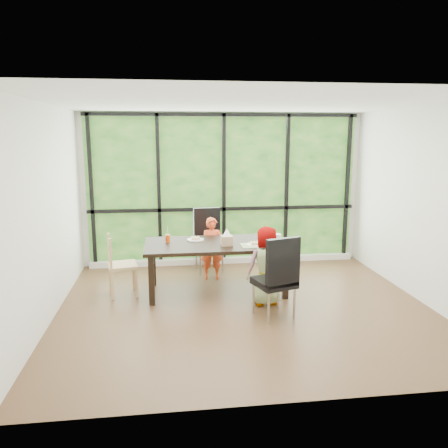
{
  "coord_description": "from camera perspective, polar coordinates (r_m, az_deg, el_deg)",
  "views": [
    {
      "loc": [
        -1.02,
        -5.68,
        2.31
      ],
      "look_at": [
        -0.21,
        0.56,
        1.05
      ],
      "focal_mm": 35.81,
      "sensor_mm": 36.0,
      "label": 1
    }
  ],
  "objects": [
    {
      "name": "orange_cup",
      "position": [
        6.66,
        -7.21,
        -1.82
      ],
      "size": [
        0.07,
        0.07,
        0.11
      ],
      "primitive_type": "cylinder",
      "color": "#E3460B",
      "rests_on": "dining_table"
    },
    {
      "name": "plate_far",
      "position": [
        6.74,
        -3.66,
        -2.01
      ],
      "size": [
        0.26,
        0.26,
        0.02
      ],
      "primitive_type": "cylinder",
      "color": "white",
      "rests_on": "dining_table"
    },
    {
      "name": "back_wall",
      "position": [
        8.05,
        -0.07,
        4.47
      ],
      "size": [
        5.0,
        0.0,
        5.0
      ],
      "primitive_type": "plane",
      "rotation": [
        1.57,
        0.0,
        0.0
      ],
      "color": "silver",
      "rests_on": "ground"
    },
    {
      "name": "straw_pink",
      "position": [
        6.41,
        6.54,
        -1.5
      ],
      "size": [
        0.01,
        0.04,
        0.2
      ],
      "primitive_type": "cylinder",
      "rotation": [
        0.14,
        0.0,
        0.0
      ],
      "color": "pink",
      "rests_on": "green_cup"
    },
    {
      "name": "white_mug",
      "position": [
        6.77,
        6.89,
        -1.66
      ],
      "size": [
        0.09,
        0.09,
        0.09
      ],
      "primitive_type": "cylinder",
      "color": "white",
      "rests_on": "dining_table"
    },
    {
      "name": "straw_white",
      "position": [
        6.64,
        -7.23,
        -1.03
      ],
      "size": [
        0.01,
        0.04,
        0.2
      ],
      "primitive_type": "cylinder",
      "rotation": [
        0.14,
        0.0,
        0.0
      ],
      "color": "white",
      "rests_on": "orange_cup"
    },
    {
      "name": "child_toddler",
      "position": [
        7.22,
        -1.53,
        -3.14
      ],
      "size": [
        0.38,
        0.26,
        1.01
      ],
      "primitive_type": "imported",
      "rotation": [
        0.0,
        0.0,
        -0.05
      ],
      "color": "#D4441E",
      "rests_on": "ground"
    },
    {
      "name": "chair_window_leather",
      "position": [
        7.59,
        -1.91,
        -2.17
      ],
      "size": [
        0.51,
        0.51,
        1.08
      ],
      "primitive_type": "cube",
      "rotation": [
        0.0,
        0.0,
        0.1
      ],
      "color": "black",
      "rests_on": "ground"
    },
    {
      "name": "tissue",
      "position": [
        6.38,
        0.37,
        -1.04
      ],
      "size": [
        0.12,
        0.12,
        0.11
      ],
      "primitive_type": "cone",
      "color": "white",
      "rests_on": "tissue_box"
    },
    {
      "name": "dining_table",
      "position": [
        6.66,
        -0.97,
        -5.56
      ],
      "size": [
        2.16,
        1.19,
        0.75
      ],
      "primitive_type": "cube",
      "rotation": [
        0.0,
        0.0,
        0.07
      ],
      "color": "black",
      "rests_on": "ground"
    },
    {
      "name": "window_mullions",
      "position": [
        7.99,
        -0.01,
        4.42
      ],
      "size": [
        4.8,
        0.06,
        2.65
      ],
      "primitive_type": null,
      "color": "black",
      "rests_on": "back_wall"
    },
    {
      "name": "placemat",
      "position": [
        6.42,
        4.05,
        -2.74
      ],
      "size": [
        0.41,
        0.3,
        0.01
      ],
      "primitive_type": "cube",
      "color": "tan",
      "rests_on": "dining_table"
    },
    {
      "name": "tissue_box",
      "position": [
        6.41,
        0.37,
        -2.12
      ],
      "size": [
        0.16,
        0.16,
        0.14
      ],
      "primitive_type": "cube",
      "color": "tan",
      "rests_on": "dining_table"
    },
    {
      "name": "crepe_rolls_far",
      "position": [
        6.73,
        -3.66,
        -1.79
      ],
      "size": [
        0.15,
        0.12,
        0.04
      ],
      "primitive_type": null,
      "color": "tan",
      "rests_on": "plate_far"
    },
    {
      "name": "green_cup",
      "position": [
        6.43,
        6.52,
        -2.3
      ],
      "size": [
        0.07,
        0.07,
        0.1
      ],
      "primitive_type": "cylinder",
      "color": "green",
      "rests_on": "dining_table"
    },
    {
      "name": "child_older",
      "position": [
        6.16,
        5.37,
        -5.34
      ],
      "size": [
        0.57,
        0.4,
        1.09
      ],
      "primitive_type": "imported",
      "rotation": [
        0.0,
        0.0,
        3.25
      ],
      "color": "slate",
      "rests_on": "ground"
    },
    {
      "name": "chair_interior_leather",
      "position": [
        5.75,
        6.42,
        -6.66
      ],
      "size": [
        0.58,
        0.58,
        1.08
      ],
      "primitive_type": "cube",
      "rotation": [
        0.0,
        0.0,
        3.46
      ],
      "color": "black",
      "rests_on": "ground"
    },
    {
      "name": "chair_end_beech",
      "position": [
        6.67,
        -12.83,
        -5.15
      ],
      "size": [
        0.47,
        0.48,
        0.9
      ],
      "primitive_type": "cube",
      "rotation": [
        0.0,
        0.0,
        1.75
      ],
      "color": "tan",
      "rests_on": "ground"
    },
    {
      "name": "window_sill",
      "position": [
        8.21,
        0.02,
        -4.66
      ],
      "size": [
        4.8,
        0.12,
        0.1
      ],
      "primitive_type": "cube",
      "color": "silver",
      "rests_on": "ground"
    },
    {
      "name": "ground",
      "position": [
        6.21,
        2.62,
        -10.52
      ],
      "size": [
        5.0,
        5.0,
        0.0
      ],
      "primitive_type": "plane",
      "color": "black",
      "rests_on": "ground"
    },
    {
      "name": "plate_near",
      "position": [
        6.44,
        3.97,
        -2.65
      ],
      "size": [
        0.24,
        0.24,
        0.01
      ],
      "primitive_type": "cylinder",
      "color": "white",
      "rests_on": "dining_table"
    },
    {
      "name": "foliage_backdrop",
      "position": [
        8.03,
        -0.05,
        4.46
      ],
      "size": [
        4.8,
        0.02,
        2.65
      ],
      "primitive_type": "cube",
      "color": "#194719",
      "rests_on": "back_wall"
    },
    {
      "name": "crepe_rolls_near",
      "position": [
        6.43,
        3.97,
        -2.43
      ],
      "size": [
        0.15,
        0.12,
        0.04
      ],
      "primitive_type": null,
      "color": "tan",
      "rests_on": "plate_near"
    }
  ]
}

